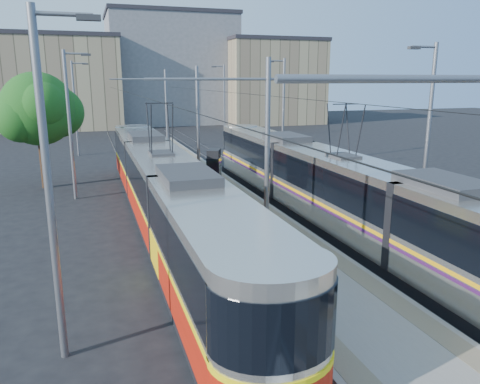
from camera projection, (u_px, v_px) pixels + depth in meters
name	position (u px, v px, depth m)	size (l,w,h in m)	color
ground	(381.00, 346.00, 11.67)	(160.00, 160.00, 0.00)	black
platform	(211.00, 191.00, 27.35)	(4.00, 50.00, 0.30)	gray
tactile_strip_left	(186.00, 190.00, 26.88)	(0.70, 50.00, 0.01)	gray
tactile_strip_right	(234.00, 186.00, 27.75)	(0.70, 50.00, 0.01)	gray
rails	(211.00, 193.00, 27.38)	(8.71, 70.00, 0.03)	gray
tram_left	(163.00, 189.00, 20.86)	(2.43, 28.15, 5.50)	black
tram_right	(341.00, 190.00, 20.08)	(2.43, 30.05, 5.50)	black
catenary	(223.00, 119.00, 23.69)	(9.20, 70.00, 7.00)	slate
street_lamps	(194.00, 116.00, 30.10)	(15.18, 38.22, 8.00)	slate
shelter	(214.00, 171.00, 25.74)	(1.06, 1.30, 2.47)	black
tree	(43.00, 110.00, 27.98)	(4.78, 4.42, 6.95)	#382314
building_left	(58.00, 82.00, 62.71)	(16.32, 12.24, 12.19)	#9A8B68
building_centre	(171.00, 69.00, 70.77)	(18.36, 14.28, 15.93)	gray
building_right	(271.00, 82.00, 69.85)	(14.28, 10.20, 12.28)	#9A8B68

